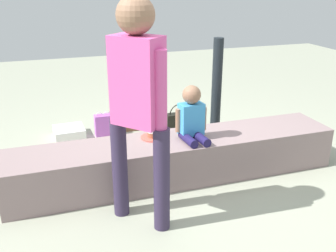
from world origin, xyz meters
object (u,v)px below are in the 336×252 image
Objects in this scene: child_seated at (192,116)px; handbag_brown_canvas at (134,120)px; adult_standing at (138,96)px; party_cup_red at (30,159)px; cake_box_white at (69,132)px; handbag_black_leather at (179,122)px; water_bottle_near_gift at (84,149)px; cake_plate at (153,136)px; gift_bag at (104,125)px.

child_seated is 1.44× the size of handbag_brown_canvas.
adult_standing reaches higher than party_cup_red.
handbag_brown_canvas is (0.76, -0.04, 0.07)m from cake_box_white.
child_seated is at bearing -28.50° from party_cup_red.
handbag_black_leather reaches higher than handbag_brown_canvas.
adult_standing is at bearing -102.21° from handbag_brown_canvas.
handbag_brown_canvas is (0.67, 0.58, 0.04)m from water_bottle_near_gift.
cake_box_white is (-0.66, 1.22, -0.35)m from cake_plate.
cake_box_white is (-0.97, 1.35, -0.54)m from child_seated.
child_seated is 1.69m from party_cup_red.
water_bottle_near_gift is 0.62m from cake_box_white.
adult_standing reaches higher than handbag_black_leather.
cake_plate is at bearing -95.21° from handbag_brown_canvas.
adult_standing is at bearing -139.69° from child_seated.
party_cup_red is at bearing 151.50° from child_seated.
handbag_brown_canvas is (1.19, 0.55, 0.08)m from party_cup_red.
adult_standing is at bearing -119.16° from handbag_black_leather.
party_cup_red is 0.73m from cake_box_white.
party_cup_red is at bearing 149.84° from cake_plate.
gift_bag is at bearing -171.42° from handbag_brown_canvas.
child_seated is 0.39m from cake_plate.
handbag_brown_canvas reaches higher than cake_box_white.
cake_box_white is 0.77m from handbag_brown_canvas.
cake_plate reaches higher than party_cup_red.
handbag_brown_canvas is at bearing 8.58° from gift_bag.
cake_plate is 0.67× the size of handbag_brown_canvas.
gift_bag is at bearing 103.35° from cake_plate.
handbag_black_leather is (0.85, -0.21, 0.00)m from gift_bag.
cake_plate is (0.29, 0.64, -0.58)m from adult_standing.
water_bottle_near_gift is at bearing -164.66° from handbag_black_leather.
handbag_brown_canvas reaches higher than gift_bag.
gift_bag is (-0.27, 1.13, -0.28)m from cake_plate.
handbag_brown_canvas is at bearing 40.92° from water_bottle_near_gift.
adult_standing is 4.83× the size of cake_box_white.
handbag_black_leather is (1.67, 0.29, 0.08)m from party_cup_red.
cake_plate is 1.43m from cake_box_white.
adult_standing is at bearing -114.06° from cake_plate.
water_bottle_near_gift is 1.19m from handbag_black_leather.
cake_plate is at bearing -30.16° from party_cup_red.
adult_standing is 5.69× the size of gift_bag.
gift_bag is at bearing 114.92° from child_seated.
party_cup_red is at bearing 177.29° from water_bottle_near_gift.
water_bottle_near_gift reaches higher than cake_box_white.
adult_standing is at bearing -57.93° from party_cup_red.
party_cup_red is (-1.40, 0.76, -0.55)m from child_seated.
cake_box_white is (0.43, 0.59, 0.00)m from party_cup_red.
adult_standing is at bearing -77.73° from water_bottle_near_gift.
cake_box_white is at bearing 118.29° from cake_plate.
child_seated is 1.25m from water_bottle_near_gift.
adult_standing is 4.84× the size of handbag_brown_canvas.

